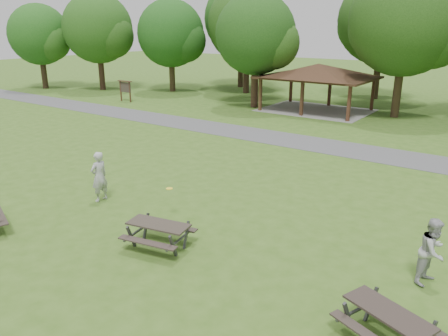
% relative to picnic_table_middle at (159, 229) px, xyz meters
% --- Properties ---
extents(ground, '(160.00, 160.00, 0.00)m').
position_rel_picnic_table_middle_xyz_m(ground, '(-1.69, 0.47, -0.62)').
color(ground, '#385E1B').
rests_on(ground, ground).
extents(asphalt_path, '(120.00, 3.20, 0.02)m').
position_rel_picnic_table_middle_xyz_m(asphalt_path, '(-1.69, 14.47, -0.61)').
color(asphalt_path, '#4B4B4E').
rests_on(asphalt_path, ground).
extents(pavilion, '(8.60, 7.01, 3.76)m').
position_rel_picnic_table_middle_xyz_m(pavilion, '(-5.69, 24.47, 2.44)').
color(pavilion, '#3C2615').
rests_on(pavilion, ground).
extents(notice_board, '(1.60, 0.30, 1.88)m').
position_rel_picnic_table_middle_xyz_m(notice_board, '(-21.69, 18.47, 0.69)').
color(notice_board, '#3E2316').
rests_on(notice_board, ground).
extents(tree_row_a, '(7.56, 7.20, 9.97)m').
position_rel_picnic_table_middle_xyz_m(tree_row_a, '(-29.60, 22.50, 5.53)').
color(tree_row_a, black).
rests_on(tree_row_a, ground).
extents(tree_row_b, '(7.14, 6.80, 9.28)m').
position_rel_picnic_table_middle_xyz_m(tree_row_b, '(-22.61, 26.00, 5.04)').
color(tree_row_b, '#302215').
rests_on(tree_row_b, ground).
extents(tree_row_c, '(8.19, 7.80, 10.67)m').
position_rel_picnic_table_middle_xyz_m(tree_row_c, '(-15.59, 29.50, 5.91)').
color(tree_row_c, black).
rests_on(tree_row_c, ground).
extents(tree_row_d, '(6.93, 6.60, 9.27)m').
position_rel_picnic_table_middle_xyz_m(tree_row_d, '(-10.61, 23.00, 5.15)').
color(tree_row_d, '#322016').
rests_on(tree_row_d, ground).
extents(tree_row_e, '(8.40, 8.00, 11.02)m').
position_rel_picnic_table_middle_xyz_m(tree_row_e, '(0.41, 25.50, 6.16)').
color(tree_row_e, '#302215').
rests_on(tree_row_e, ground).
extents(tree_deep_a, '(8.40, 8.00, 11.38)m').
position_rel_picnic_table_middle_xyz_m(tree_deep_a, '(-18.59, 33.00, 6.51)').
color(tree_deep_a, black).
rests_on(tree_deep_a, ground).
extents(tree_deep_b, '(8.40, 8.00, 11.13)m').
position_rel_picnic_table_middle_xyz_m(tree_deep_b, '(-3.59, 33.50, 6.26)').
color(tree_deep_b, '#311F16').
rests_on(tree_deep_b, ground).
extents(tree_flank_left, '(6.72, 6.40, 8.93)m').
position_rel_picnic_table_middle_xyz_m(tree_flank_left, '(-35.61, 19.50, 4.90)').
color(tree_flank_left, black).
rests_on(tree_flank_left, ground).
extents(picnic_table_middle, '(2.22, 1.91, 0.85)m').
position_rel_picnic_table_middle_xyz_m(picnic_table_middle, '(0.00, 0.00, 0.00)').
color(picnic_table_middle, '#2E2721').
rests_on(picnic_table_middle, ground).
extents(picnic_table_far, '(2.34, 2.12, 0.83)m').
position_rel_picnic_table_middle_xyz_m(picnic_table_far, '(7.05, -0.30, -0.01)').
color(picnic_table_far, '#2A221E').
rests_on(picnic_table_far, ground).
extents(frisbee_in_flight, '(0.26, 0.26, 0.02)m').
position_rel_picnic_table_middle_xyz_m(frisbee_in_flight, '(-1.21, 1.86, 0.51)').
color(frisbee_in_flight, yellow).
rests_on(frisbee_in_flight, ground).
extents(frisbee_thrower, '(0.50, 0.75, 2.01)m').
position_rel_picnic_table_middle_xyz_m(frisbee_thrower, '(-4.57, 1.49, 0.38)').
color(frisbee_thrower, '#ACADAF').
rests_on(frisbee_thrower, ground).
extents(frisbee_catcher, '(0.90, 1.04, 1.86)m').
position_rel_picnic_table_middle_xyz_m(frisbee_catcher, '(7.30, 2.81, 0.31)').
color(frisbee_catcher, '#ACACAE').
rests_on(frisbee_catcher, ground).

